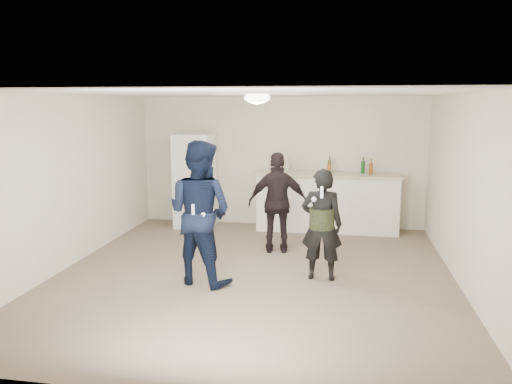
% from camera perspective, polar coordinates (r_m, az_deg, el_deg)
% --- Properties ---
extents(floor, '(6.00, 6.00, 0.00)m').
position_cam_1_polar(floor, '(7.09, -0.28, -9.47)').
color(floor, '#6B5B4C').
rests_on(floor, ground).
extents(ceiling, '(6.00, 6.00, 0.00)m').
position_cam_1_polar(ceiling, '(6.68, -0.30, 11.17)').
color(ceiling, silver).
rests_on(ceiling, wall_back).
extents(wall_back, '(6.00, 0.00, 6.00)m').
position_cam_1_polar(wall_back, '(9.71, 2.82, 3.47)').
color(wall_back, beige).
rests_on(wall_back, floor).
extents(wall_front, '(6.00, 0.00, 6.00)m').
position_cam_1_polar(wall_front, '(3.93, -8.03, -6.73)').
color(wall_front, beige).
rests_on(wall_front, floor).
extents(wall_left, '(0.00, 6.00, 6.00)m').
position_cam_1_polar(wall_left, '(7.74, -20.78, 1.08)').
color(wall_left, beige).
rests_on(wall_left, floor).
extents(wall_right, '(0.00, 6.00, 6.00)m').
position_cam_1_polar(wall_right, '(6.85, 22.98, -0.16)').
color(wall_right, beige).
rests_on(wall_right, floor).
extents(counter, '(2.60, 0.56, 1.05)m').
position_cam_1_polar(counter, '(9.43, 8.11, -1.29)').
color(counter, white).
rests_on(counter, floor).
extents(counter_top, '(2.68, 0.64, 0.04)m').
position_cam_1_polar(counter_top, '(9.34, 8.19, 1.99)').
color(counter_top, beige).
rests_on(counter_top, counter).
extents(fridge, '(0.70, 0.70, 1.80)m').
position_cam_1_polar(fridge, '(9.70, -6.99, 1.31)').
color(fridge, white).
rests_on(fridge, floor).
extents(fridge_handle, '(0.02, 0.02, 0.60)m').
position_cam_1_polar(fridge_handle, '(9.22, -6.03, 3.37)').
color(fridge_handle, silver).
rests_on(fridge_handle, fridge).
extents(ceiling_dome, '(0.36, 0.36, 0.16)m').
position_cam_1_polar(ceiling_dome, '(6.97, 0.14, 10.72)').
color(ceiling_dome, white).
rests_on(ceiling_dome, ceiling).
extents(shaker, '(0.08, 0.08, 0.17)m').
position_cam_1_polar(shaker, '(9.44, 2.26, 2.82)').
color(shaker, '#BABABF').
rests_on(shaker, counter_top).
extents(man, '(1.10, 0.97, 1.91)m').
position_cam_1_polar(man, '(6.62, -6.45, -2.35)').
color(man, '#0D1B3A').
rests_on(man, floor).
extents(woman, '(0.56, 0.37, 1.53)m').
position_cam_1_polar(woman, '(6.80, 7.52, -3.70)').
color(woman, black).
rests_on(woman, floor).
extents(camo_shorts, '(0.34, 0.34, 0.28)m').
position_cam_1_polar(camo_shorts, '(6.78, 7.54, -2.99)').
color(camo_shorts, '#273518').
rests_on(camo_shorts, woman).
extents(spectator, '(0.99, 0.53, 1.62)m').
position_cam_1_polar(spectator, '(7.96, 2.53, -1.24)').
color(spectator, black).
rests_on(spectator, floor).
extents(remote_man, '(0.04, 0.04, 0.15)m').
position_cam_1_polar(remote_man, '(6.34, -7.17, -2.05)').
color(remote_man, silver).
rests_on(remote_man, man).
extents(nunchuk_man, '(0.07, 0.07, 0.07)m').
position_cam_1_polar(nunchuk_man, '(6.35, -6.04, -2.66)').
color(nunchuk_man, white).
rests_on(nunchuk_man, man).
extents(remote_woman, '(0.04, 0.04, 0.15)m').
position_cam_1_polar(remote_woman, '(6.45, 7.53, -0.03)').
color(remote_woman, white).
rests_on(remote_woman, woman).
extents(nunchuk_woman, '(0.07, 0.07, 0.07)m').
position_cam_1_polar(nunchuk_woman, '(6.50, 6.64, -0.83)').
color(nunchuk_woman, white).
rests_on(nunchuk_woman, woman).
extents(bottle_cluster, '(1.59, 0.26, 0.24)m').
position_cam_1_polar(bottle_cluster, '(9.35, 9.50, 2.74)').
color(bottle_cluster, brown).
rests_on(bottle_cluster, counter_top).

